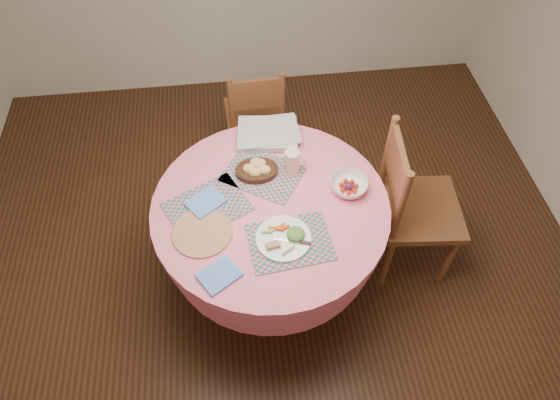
{
  "coord_description": "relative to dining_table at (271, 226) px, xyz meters",
  "views": [
    {
      "loc": [
        -0.14,
        -1.58,
        2.78
      ],
      "look_at": [
        0.05,
        0.0,
        0.78
      ],
      "focal_mm": 32.0,
      "sensor_mm": 36.0,
      "label": 1
    }
  ],
  "objects": [
    {
      "name": "ground",
      "position": [
        0.0,
        0.0,
        -0.56
      ],
      "size": [
        4.0,
        4.0,
        0.0
      ],
      "primitive_type": "plane",
      "color": "#331C0F",
      "rests_on": "ground"
    },
    {
      "name": "room_envelope",
      "position": [
        0.0,
        0.0,
        1.16
      ],
      "size": [
        4.01,
        4.01,
        2.71
      ],
      "color": "silver",
      "rests_on": "ground"
    },
    {
      "name": "dining_table",
      "position": [
        0.0,
        0.0,
        0.0
      ],
      "size": [
        1.24,
        1.24,
        0.75
      ],
      "color": "pink",
      "rests_on": "ground"
    },
    {
      "name": "chair_right",
      "position": [
        0.82,
        0.07,
        -0.02
      ],
      "size": [
        0.49,
        0.51,
        1.02
      ],
      "rotation": [
        0.0,
        0.0,
        1.48
      ],
      "color": "brown",
      "rests_on": "ground"
    },
    {
      "name": "chair_back",
      "position": [
        0.01,
        1.03,
        -0.1
      ],
      "size": [
        0.42,
        0.4,
        0.87
      ],
      "rotation": [
        0.0,
        0.0,
        3.18
      ],
      "color": "brown",
      "rests_on": "ground"
    },
    {
      "name": "placemat_front",
      "position": [
        0.07,
        -0.24,
        0.2
      ],
      "size": [
        0.43,
        0.34,
        0.01
      ],
      "primitive_type": "cube",
      "rotation": [
        0.0,
        0.0,
        0.1
      ],
      "color": "#13666B",
      "rests_on": "dining_table"
    },
    {
      "name": "placemat_left",
      "position": [
        -0.32,
        0.02,
        0.2
      ],
      "size": [
        0.49,
        0.45,
        0.01
      ],
      "primitive_type": "cube",
      "rotation": [
        0.0,
        0.0,
        0.46
      ],
      "color": "#13666B",
      "rests_on": "dining_table"
    },
    {
      "name": "placemat_back",
      "position": [
        -0.02,
        0.21,
        0.2
      ],
      "size": [
        0.5,
        0.47,
        0.01
      ],
      "primitive_type": "cube",
      "rotation": [
        0.0,
        0.0,
        -0.56
      ],
      "color": "#13666B",
      "rests_on": "dining_table"
    },
    {
      "name": "wicker_trivet",
      "position": [
        -0.35,
        -0.14,
        0.2
      ],
      "size": [
        0.3,
        0.3,
        0.01
      ],
      "primitive_type": "cylinder",
      "color": "brown",
      "rests_on": "dining_table"
    },
    {
      "name": "napkin_near",
      "position": [
        -0.28,
        -0.39,
        0.2
      ],
      "size": [
        0.23,
        0.22,
        0.01
      ],
      "primitive_type": "cube",
      "rotation": [
        0.0,
        0.0,
        0.58
      ],
      "color": "#5583DB",
      "rests_on": "dining_table"
    },
    {
      "name": "napkin_far",
      "position": [
        -0.33,
        0.04,
        0.21
      ],
      "size": [
        0.23,
        0.22,
        0.01
      ],
      "primitive_type": "cube",
      "rotation": [
        0.0,
        0.0,
        0.63
      ],
      "color": "#5583DB",
      "rests_on": "placemat_left"
    },
    {
      "name": "dinner_plate",
      "position": [
        0.05,
        -0.23,
        0.22
      ],
      "size": [
        0.27,
        0.27,
        0.05
      ],
      "rotation": [
        0.0,
        0.0,
        0.18
      ],
      "color": "white",
      "rests_on": "placemat_front"
    },
    {
      "name": "bread_bowl",
      "position": [
        -0.05,
        0.22,
        0.23
      ],
      "size": [
        0.23,
        0.23,
        0.08
      ],
      "color": "black",
      "rests_on": "placemat_back"
    },
    {
      "name": "latte_mug",
      "position": [
        0.14,
        0.22,
        0.27
      ],
      "size": [
        0.12,
        0.08,
        0.14
      ],
      "color": "beige",
      "rests_on": "placemat_back"
    },
    {
      "name": "fruit_bowl",
      "position": [
        0.42,
        0.05,
        0.22
      ],
      "size": [
        0.26,
        0.26,
        0.06
      ],
      "rotation": [
        0.0,
        0.0,
        -0.41
      ],
      "color": "white",
      "rests_on": "dining_table"
    },
    {
      "name": "newspaper_stack",
      "position": [
        0.04,
        0.5,
        0.22
      ],
      "size": [
        0.37,
        0.31,
        0.04
      ],
      "rotation": [
        0.0,
        0.0,
        -0.11
      ],
      "color": "silver",
      "rests_on": "dining_table"
    }
  ]
}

